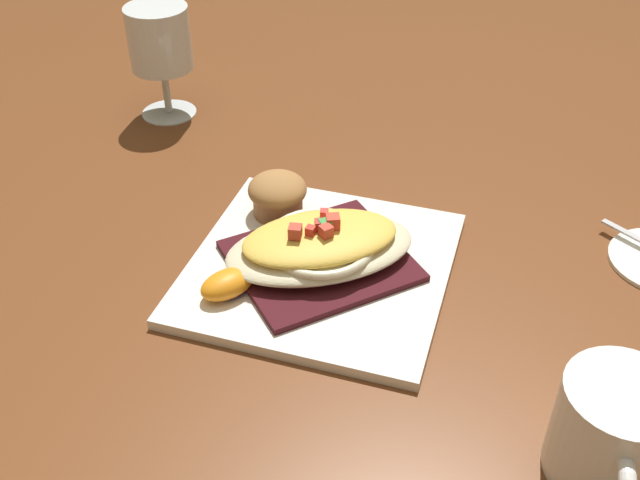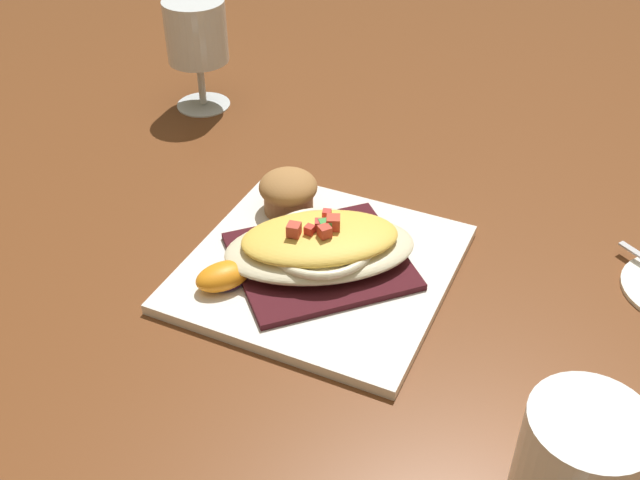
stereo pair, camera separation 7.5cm
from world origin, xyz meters
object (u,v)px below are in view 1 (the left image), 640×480
(orange_garnish, at_px, (228,284))
(muffin, at_px, (278,194))
(coffee_mug, at_px, (611,438))
(gratin_dish, at_px, (320,244))
(square_plate, at_px, (320,268))
(stemmed_glass, at_px, (160,44))

(orange_garnish, bearing_deg, muffin, -95.50)
(orange_garnish, distance_m, coffee_mug, 0.36)
(gratin_dish, relative_size, coffee_mug, 1.83)
(orange_garnish, bearing_deg, gratin_dish, -141.27)
(muffin, xyz_separation_m, coffee_mug, (-0.33, 0.27, 0.00))
(muffin, relative_size, orange_garnish, 0.90)
(muffin, bearing_deg, square_plate, 129.49)
(square_plate, distance_m, stemmed_glass, 0.41)
(coffee_mug, relative_size, stemmed_glass, 0.80)
(coffee_mug, distance_m, stemmed_glass, 0.72)
(square_plate, relative_size, orange_garnish, 3.61)
(muffin, bearing_deg, stemmed_glass, -45.37)
(gratin_dish, xyz_separation_m, muffin, (0.06, -0.08, -0.00))
(muffin, distance_m, coffee_mug, 0.42)
(square_plate, bearing_deg, gratin_dish, 91.46)
(coffee_mug, bearing_deg, square_plate, -35.79)
(orange_garnish, bearing_deg, square_plate, -141.26)
(orange_garnish, xyz_separation_m, coffee_mug, (-0.34, 0.13, 0.02))
(gratin_dish, height_order, coffee_mug, coffee_mug)
(orange_garnish, height_order, coffee_mug, coffee_mug)
(stemmed_glass, bearing_deg, square_plate, 133.35)
(square_plate, relative_size, stemmed_glass, 1.71)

